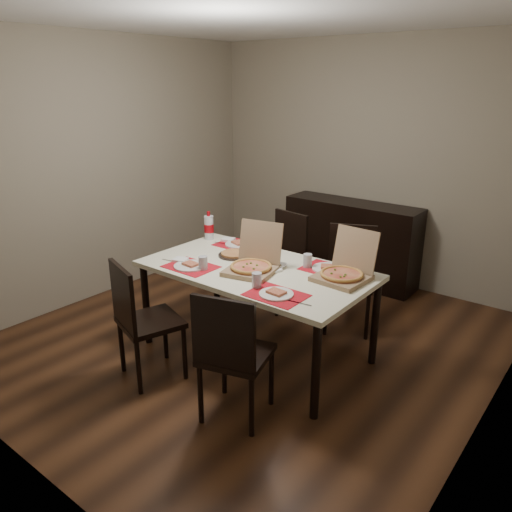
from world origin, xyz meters
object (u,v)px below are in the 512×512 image
at_px(dining_table, 256,276).
at_px(chair_near_left, 141,317).
at_px(pizza_box_center, 253,264).
at_px(dip_bowl, 279,266).
at_px(chair_near_right, 232,352).
at_px(soda_bottle, 209,227).
at_px(chair_far_left, 282,255).
at_px(sideboard, 351,242).
at_px(chair_far_right, 350,273).

bearing_deg(dining_table, chair_near_left, -117.65).
height_order(pizza_box_center, dip_bowl, pizza_box_center).
bearing_deg(chair_near_left, chair_near_right, 2.18).
bearing_deg(soda_bottle, chair_near_right, -42.28).
bearing_deg(soda_bottle, dip_bowl, -12.50).
distance_m(dining_table, pizza_box_center, 0.15).
bearing_deg(pizza_box_center, chair_near_right, -61.13).
height_order(chair_near_left, pizza_box_center, pizza_box_center).
height_order(chair_near_left, chair_far_left, same).
bearing_deg(dining_table, dip_bowl, 41.39).
distance_m(sideboard, chair_far_left, 1.02).
bearing_deg(dining_table, chair_far_right, 68.93).
distance_m(dining_table, chair_near_left, 0.95).
distance_m(chair_far_left, chair_far_right, 0.76).
bearing_deg(chair_near_right, sideboard, 102.17).
distance_m(chair_near_right, dip_bowl, 0.99).
relative_size(chair_near_left, dip_bowl, 7.96).
height_order(chair_far_left, pizza_box_center, pizza_box_center).
xyz_separation_m(sideboard, dip_bowl, (0.30, -1.81, 0.31)).
bearing_deg(sideboard, chair_near_right, -77.83).
height_order(chair_near_left, dip_bowl, chair_near_left).
distance_m(sideboard, chair_near_left, 2.77).
xyz_separation_m(chair_far_left, chair_far_right, (0.76, -0.02, 0.00)).
height_order(dining_table, chair_near_right, chair_near_right).
relative_size(sideboard, dip_bowl, 12.84).
height_order(dip_bowl, soda_bottle, soda_bottle).
bearing_deg(soda_bottle, pizza_box_center, -25.74).
xyz_separation_m(chair_near_right, chair_far_left, (-0.82, 1.73, 0.00)).
bearing_deg(chair_far_left, dining_table, -66.80).
distance_m(pizza_box_center, dip_bowl, 0.23).
bearing_deg(chair_far_right, soda_bottle, -153.22).
height_order(chair_near_right, pizza_box_center, pizza_box_center).
distance_m(chair_near_right, chair_far_right, 1.72).
height_order(chair_far_right, pizza_box_center, pizza_box_center).
height_order(dining_table, chair_near_left, chair_near_left).
height_order(chair_near_left, chair_far_right, same).
distance_m(chair_near_left, chair_near_right, 0.85).
xyz_separation_m(dining_table, soda_bottle, (-0.81, 0.33, 0.18)).
xyz_separation_m(chair_far_right, dip_bowl, (-0.22, -0.80, 0.25)).
bearing_deg(pizza_box_center, dip_bowl, 59.73).
height_order(dining_table, pizza_box_center, pizza_box_center).
distance_m(dining_table, soda_bottle, 0.90).
height_order(sideboard, dining_table, sideboard).
relative_size(chair_far_left, chair_far_right, 1.00).
distance_m(sideboard, dining_table, 1.95).
bearing_deg(dip_bowl, dining_table, -138.61).
height_order(chair_near_left, chair_near_right, same).
xyz_separation_m(sideboard, chair_far_left, (-0.24, -0.99, 0.06)).
xyz_separation_m(dining_table, chair_far_right, (0.36, 0.92, -0.17)).
height_order(dining_table, chair_far_right, chair_far_right).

